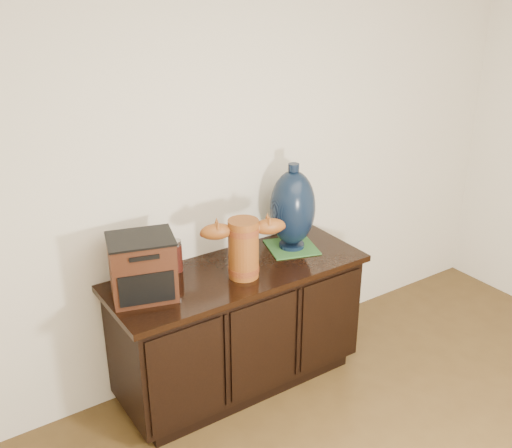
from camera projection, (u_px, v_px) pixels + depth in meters
sideboard at (239, 327)px, 3.42m from camera, size 1.46×0.56×0.75m
terracotta_vessel at (243, 245)px, 3.14m from camera, size 0.45×0.23×0.32m
tv_radio at (142, 267)px, 2.96m from camera, size 0.38×0.34×0.32m
green_mat at (292, 247)px, 3.53m from camera, size 0.34×0.34×0.01m
lamp_base at (293, 208)px, 3.43m from camera, size 0.33×0.33×0.51m
spray_can at (176, 256)px, 3.23m from camera, size 0.06×0.06×0.18m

